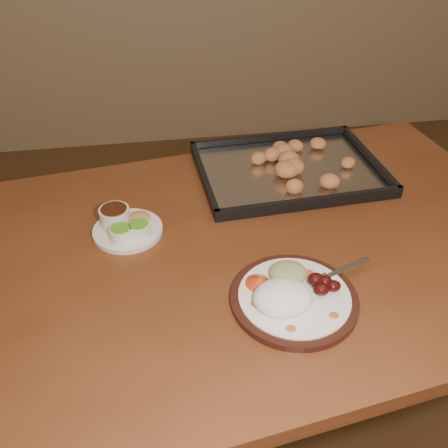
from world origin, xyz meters
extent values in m
plane|color=#51361B|center=(0.00, 0.00, 0.00)|extent=(4.00, 4.00, 0.00)
cube|color=brown|center=(-0.22, 0.01, 0.73)|extent=(1.61, 1.11, 0.04)
cylinder|color=#473115|center=(0.40, 0.49, 0.35)|extent=(0.07, 0.07, 0.71)
cylinder|color=black|center=(-0.12, -0.17, 0.76)|extent=(0.26, 0.26, 0.02)
cylinder|color=white|center=(-0.12, -0.17, 0.77)|extent=(0.22, 0.22, 0.01)
ellipsoid|color=#CE4D31|center=(-0.15, -0.26, 0.77)|extent=(0.02, 0.02, 0.00)
ellipsoid|color=#CE4D31|center=(-0.06, -0.24, 0.77)|extent=(0.02, 0.02, 0.00)
ellipsoid|color=#CE4D31|center=(-0.08, -0.11, 0.77)|extent=(0.02, 0.02, 0.00)
ellipsoid|color=#CE4D31|center=(-0.21, -0.18, 0.77)|extent=(0.02, 0.02, 0.00)
ellipsoid|color=white|center=(-0.15, -0.19, 0.78)|extent=(0.15, 0.14, 0.05)
ellipsoid|color=#460A0A|center=(-0.07, -0.18, 0.78)|extent=(0.03, 0.03, 0.02)
ellipsoid|color=#460A0A|center=(-0.06, -0.16, 0.78)|extent=(0.03, 0.03, 0.02)
ellipsoid|color=#460A0A|center=(-0.07, -0.15, 0.78)|extent=(0.03, 0.03, 0.02)
ellipsoid|color=#460A0A|center=(-0.04, -0.17, 0.78)|extent=(0.03, 0.03, 0.02)
ellipsoid|color=tan|center=(-0.12, -0.12, 0.78)|extent=(0.10, 0.10, 0.03)
cone|color=red|center=(-0.19, -0.13, 0.78)|extent=(0.08, 0.08, 0.02)
cube|color=white|center=(0.00, -0.12, 0.77)|extent=(0.12, 0.06, 0.00)
cube|color=white|center=(-0.06, -0.14, 0.77)|extent=(0.04, 0.03, 0.00)
cylinder|color=white|center=(-0.07, -0.16, 0.77)|extent=(0.03, 0.01, 0.00)
cylinder|color=white|center=(-0.08, -0.15, 0.77)|extent=(0.03, 0.01, 0.00)
cylinder|color=white|center=(-0.08, -0.14, 0.77)|extent=(0.03, 0.01, 0.00)
cylinder|color=white|center=(-0.08, -0.14, 0.77)|extent=(0.03, 0.01, 0.00)
cylinder|color=silver|center=(-0.45, 0.11, 0.76)|extent=(0.16, 0.16, 0.01)
cylinder|color=white|center=(-0.46, 0.07, 0.78)|extent=(0.05, 0.05, 0.03)
cylinder|color=#4F961E|center=(-0.46, 0.07, 0.79)|extent=(0.04, 0.04, 0.00)
cylinder|color=white|center=(-0.42, 0.08, 0.78)|extent=(0.05, 0.05, 0.03)
cylinder|color=#4F961E|center=(-0.42, 0.08, 0.79)|extent=(0.04, 0.04, 0.00)
cylinder|color=silver|center=(-0.48, 0.13, 0.78)|extent=(0.07, 0.07, 0.04)
cylinder|color=black|center=(-0.48, 0.13, 0.80)|extent=(0.06, 0.06, 0.00)
ellipsoid|color=#CA8947|center=(-0.42, 0.14, 0.77)|extent=(0.05, 0.05, 0.02)
cube|color=black|center=(-0.01, 0.31, 0.75)|extent=(0.52, 0.39, 0.01)
cube|color=black|center=(-0.02, 0.48, 0.77)|extent=(0.49, 0.04, 0.02)
cube|color=black|center=(0.00, 0.13, 0.77)|extent=(0.49, 0.04, 0.02)
cube|color=black|center=(0.23, 0.32, 0.77)|extent=(0.04, 0.36, 0.02)
cube|color=black|center=(-0.25, 0.29, 0.77)|extent=(0.04, 0.36, 0.02)
cube|color=silver|center=(-0.01, 0.31, 0.76)|extent=(0.48, 0.36, 0.00)
ellipsoid|color=#BA7541|center=(0.05, 0.31, 0.78)|extent=(0.05, 0.05, 0.04)
ellipsoid|color=#BA7541|center=(0.11, 0.35, 0.78)|extent=(0.07, 0.07, 0.04)
ellipsoid|color=#BA7541|center=(0.03, 0.40, 0.78)|extent=(0.07, 0.07, 0.04)
ellipsoid|color=#BA7541|center=(0.01, 0.37, 0.78)|extent=(0.06, 0.06, 0.04)
ellipsoid|color=#BA7541|center=(-0.05, 0.39, 0.78)|extent=(0.07, 0.07, 0.04)
ellipsoid|color=#BA7541|center=(-0.06, 0.33, 0.78)|extent=(0.08, 0.08, 0.04)
ellipsoid|color=#BA7541|center=(-0.14, 0.32, 0.78)|extent=(0.07, 0.06, 0.04)
ellipsoid|color=#BA7541|center=(-0.09, 0.28, 0.78)|extent=(0.07, 0.06, 0.04)
ellipsoid|color=#BA7541|center=(-0.12, 0.26, 0.78)|extent=(0.08, 0.08, 0.04)
ellipsoid|color=#BA7541|center=(-0.04, 0.22, 0.78)|extent=(0.07, 0.07, 0.04)
ellipsoid|color=#BA7541|center=(0.00, 0.26, 0.78)|extent=(0.06, 0.06, 0.04)
ellipsoid|color=#BA7541|center=(0.07, 0.25, 0.78)|extent=(0.07, 0.07, 0.04)
ellipsoid|color=#BA7541|center=(0.07, 0.26, 0.78)|extent=(0.07, 0.07, 0.04)
camera|label=1|loc=(-0.37, -0.84, 1.48)|focal=40.00mm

